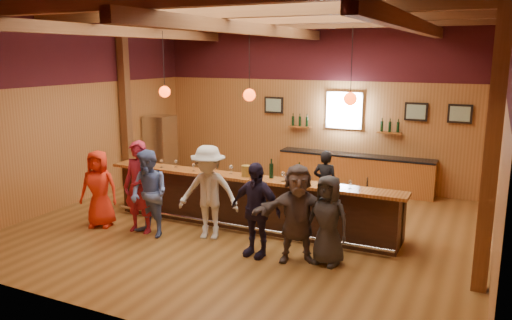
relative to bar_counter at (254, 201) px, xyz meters
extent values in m
plane|color=brown|center=(-0.02, -0.15, -0.52)|extent=(9.00, 9.00, 0.00)
cube|color=#965929|center=(-0.02, 3.85, 1.73)|extent=(9.00, 0.04, 4.50)
cube|color=#965929|center=(-0.02, -4.15, 1.73)|extent=(9.00, 0.04, 4.50)
cube|color=#965929|center=(-4.52, -0.15, 1.73)|extent=(0.04, 8.00, 4.50)
cube|color=#965929|center=(4.48, -0.15, 1.73)|extent=(0.04, 8.00, 4.50)
cube|color=#3D1015|center=(-0.02, 3.83, 3.13)|extent=(9.00, 0.01, 1.70)
cube|color=#3D1015|center=(-4.50, -0.15, 3.13)|extent=(0.01, 8.00, 1.70)
cube|color=#3D1015|center=(4.46, -0.15, 3.13)|extent=(0.01, 8.00, 1.70)
cube|color=brown|center=(-4.37, 1.35, 1.73)|extent=(0.22, 0.22, 4.50)
cube|color=brown|center=(4.33, -1.15, 1.73)|extent=(0.22, 0.22, 4.50)
cube|color=brown|center=(-0.02, -1.15, 3.68)|extent=(8.80, 0.20, 0.25)
cube|color=brown|center=(-0.02, 0.85, 3.68)|extent=(8.80, 0.20, 0.25)
cube|color=brown|center=(-0.02, 2.85, 3.68)|extent=(8.80, 0.20, 0.25)
cube|color=brown|center=(-3.02, -0.15, 3.43)|extent=(0.18, 7.80, 0.22)
cube|color=brown|center=(-0.02, -0.15, 3.43)|extent=(0.18, 7.80, 0.22)
cube|color=brown|center=(2.98, -0.15, 3.43)|extent=(0.18, 7.80, 0.22)
cube|color=black|center=(-0.02, -0.15, 0.00)|extent=(6.00, 0.60, 1.05)
cube|color=brown|center=(-0.02, -0.33, 0.56)|extent=(6.30, 0.50, 0.06)
cube|color=black|center=(-0.02, 0.23, 0.40)|extent=(6.00, 0.48, 0.05)
cube|color=black|center=(-0.02, 0.23, -0.07)|extent=(6.00, 0.48, 0.90)
cube|color=silver|center=(1.98, 0.23, 0.36)|extent=(0.45, 0.40, 0.14)
cube|color=silver|center=(2.48, 0.23, 0.36)|extent=(0.45, 0.40, 0.14)
cylinder|color=silver|center=(-0.02, -0.57, -0.37)|extent=(6.00, 0.06, 0.06)
cube|color=brown|center=(1.18, 3.57, -0.07)|extent=(4.00, 0.50, 0.90)
cube|color=black|center=(1.18, 3.57, 0.40)|extent=(4.00, 0.52, 0.05)
cube|color=silver|center=(0.78, 3.80, 1.53)|extent=(0.95, 0.08, 0.95)
cube|color=white|center=(0.78, 3.75, 1.53)|extent=(0.78, 0.01, 0.78)
cube|color=black|center=(-1.22, 3.79, 1.58)|extent=(0.55, 0.04, 0.45)
cube|color=silver|center=(-1.22, 3.77, 1.58)|extent=(0.45, 0.01, 0.35)
cube|color=black|center=(2.58, 3.79, 1.58)|extent=(0.55, 0.04, 0.45)
cube|color=silver|center=(2.58, 3.77, 1.58)|extent=(0.45, 0.01, 0.35)
cube|color=black|center=(3.58, 3.79, 1.58)|extent=(0.55, 0.04, 0.45)
cube|color=silver|center=(3.58, 3.77, 1.58)|extent=(0.45, 0.01, 0.35)
cube|color=brown|center=(-0.42, 3.73, 1.03)|extent=(0.60, 0.18, 0.04)
cylinder|color=black|center=(-0.62, 3.73, 1.18)|extent=(0.07, 0.07, 0.26)
cylinder|color=black|center=(-0.42, 3.73, 1.18)|extent=(0.07, 0.07, 0.26)
cylinder|color=black|center=(-0.22, 3.73, 1.18)|extent=(0.07, 0.07, 0.26)
cube|color=brown|center=(1.98, 3.73, 1.03)|extent=(0.60, 0.18, 0.04)
cylinder|color=black|center=(1.78, 3.73, 1.18)|extent=(0.07, 0.07, 0.26)
cylinder|color=black|center=(1.98, 3.73, 1.18)|extent=(0.07, 0.07, 0.26)
cylinder|color=black|center=(2.18, 3.73, 1.18)|extent=(0.07, 0.07, 0.26)
cylinder|color=black|center=(-2.02, -0.15, 2.80)|extent=(0.01, 0.01, 1.25)
sphere|color=#F33C0C|center=(-2.02, -0.15, 2.18)|extent=(0.24, 0.24, 0.24)
cylinder|color=black|center=(-0.02, -0.15, 2.80)|extent=(0.01, 0.01, 1.25)
sphere|color=#F33C0C|center=(-0.02, -0.15, 2.18)|extent=(0.24, 0.24, 0.24)
cylinder|color=black|center=(1.98, -0.15, 2.80)|extent=(0.01, 0.01, 1.25)
sphere|color=#F33C0C|center=(1.98, -0.15, 2.18)|extent=(0.24, 0.24, 0.24)
cube|color=silver|center=(-4.12, 2.45, 0.38)|extent=(0.70, 0.70, 1.80)
imported|color=red|center=(-2.82, -1.41, 0.27)|extent=(0.90, 0.74, 1.59)
imported|color=maroon|center=(-1.86, -1.32, 0.40)|extent=(0.71, 0.50, 1.84)
imported|color=#576DAE|center=(-1.54, -1.44, 0.33)|extent=(0.94, 0.80, 1.70)
imported|color=beige|center=(-0.44, -1.04, 0.39)|extent=(1.30, 0.93, 1.82)
imported|color=#1F1933|center=(0.72, -1.42, 0.32)|extent=(1.03, 0.55, 1.68)
imported|color=#504240|center=(1.47, -1.32, 0.32)|extent=(1.63, 1.15, 1.69)
imported|color=#2A2A2D|center=(1.97, -1.21, 0.24)|extent=(0.82, 0.60, 1.53)
imported|color=black|center=(1.16, 1.13, 0.22)|extent=(0.54, 0.36, 1.48)
cylinder|color=olive|center=(-0.01, -0.31, 0.70)|extent=(0.20, 0.20, 0.22)
cylinder|color=black|center=(0.49, -0.23, 0.73)|extent=(0.08, 0.08, 0.29)
cylinder|color=black|center=(0.49, -0.23, 0.92)|extent=(0.03, 0.03, 0.10)
cylinder|color=black|center=(1.07, -0.22, 0.72)|extent=(0.08, 0.08, 0.27)
cylinder|color=black|center=(1.07, -0.22, 0.91)|extent=(0.03, 0.03, 0.09)
cylinder|color=silver|center=(-2.47, -0.38, 0.59)|extent=(0.08, 0.08, 0.01)
cylinder|color=silver|center=(-2.47, -0.38, 0.65)|extent=(0.01, 0.01, 0.11)
sphere|color=silver|center=(-2.47, -0.38, 0.74)|extent=(0.09, 0.09, 0.09)
cylinder|color=silver|center=(-1.99, -0.41, 0.59)|extent=(0.07, 0.07, 0.01)
cylinder|color=silver|center=(-1.99, -0.41, 0.65)|extent=(0.01, 0.01, 0.10)
sphere|color=silver|center=(-1.99, -0.41, 0.73)|extent=(0.08, 0.08, 0.08)
cylinder|color=silver|center=(-1.73, -0.25, 0.59)|extent=(0.06, 0.06, 0.01)
cylinder|color=silver|center=(-1.73, -0.25, 0.64)|extent=(0.01, 0.01, 0.09)
sphere|color=silver|center=(-1.73, -0.25, 0.72)|extent=(0.07, 0.07, 0.07)
cylinder|color=silver|center=(-1.19, -0.38, 0.59)|extent=(0.06, 0.06, 0.01)
cylinder|color=silver|center=(-1.19, -0.38, 0.64)|extent=(0.01, 0.01, 0.09)
sphere|color=silver|center=(-1.19, -0.38, 0.71)|extent=(0.07, 0.07, 0.07)
cylinder|color=silver|center=(-0.38, -0.27, 0.59)|extent=(0.07, 0.07, 0.01)
cylinder|color=silver|center=(-0.38, -0.27, 0.65)|extent=(0.01, 0.01, 0.10)
sphere|color=silver|center=(-0.38, -0.27, 0.73)|extent=(0.08, 0.08, 0.08)
cylinder|color=silver|center=(0.81, -0.37, 0.59)|extent=(0.08, 0.08, 0.01)
cylinder|color=silver|center=(0.81, -0.37, 0.65)|extent=(0.01, 0.01, 0.11)
sphere|color=silver|center=(0.81, -0.37, 0.74)|extent=(0.09, 0.09, 0.09)
cylinder|color=silver|center=(1.60, -0.35, 0.59)|extent=(0.07, 0.07, 0.01)
cylinder|color=silver|center=(1.60, -0.35, 0.65)|extent=(0.01, 0.01, 0.10)
sphere|color=silver|center=(1.60, -0.35, 0.73)|extent=(0.08, 0.08, 0.08)
cylinder|color=silver|center=(2.09, -0.34, 0.59)|extent=(0.06, 0.06, 0.01)
cylinder|color=silver|center=(2.09, -0.34, 0.64)|extent=(0.01, 0.01, 0.09)
sphere|color=silver|center=(2.09, -0.34, 0.71)|extent=(0.07, 0.07, 0.07)
camera|label=1|loc=(4.31, -8.87, 2.95)|focal=35.00mm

